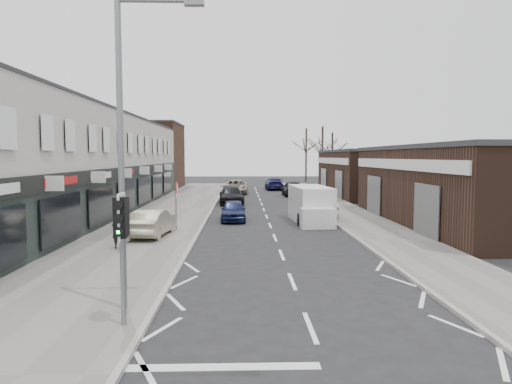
{
  "coord_description": "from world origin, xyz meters",
  "views": [
    {
      "loc": [
        -1.6,
        -12.52,
        4.07
      ],
      "look_at": [
        -1.06,
        6.14,
        2.6
      ],
      "focal_mm": 32.0,
      "sensor_mm": 36.0,
      "label": 1
    }
  ],
  "objects": [
    {
      "name": "parked_car_left_a",
      "position": [
        -2.2,
        16.1,
        0.65
      ],
      "size": [
        1.59,
        3.84,
        1.3
      ],
      "primitive_type": "imported",
      "rotation": [
        0.0,
        0.0,
        0.02
      ],
      "color": "#151D43",
      "rests_on": "ground"
    },
    {
      "name": "right_unit_far",
      "position": [
        12.5,
        34.0,
        2.25
      ],
      "size": [
        10.0,
        16.0,
        4.5
      ],
      "primitive_type": "cube",
      "color": "#362218",
      "rests_on": "ground"
    },
    {
      "name": "pavement_left",
      "position": [
        -6.75,
        22.0,
        0.06
      ],
      "size": [
        5.5,
        64.0,
        0.12
      ],
      "primitive_type": "cube",
      "color": "slate",
      "rests_on": "ground"
    },
    {
      "name": "parked_car_left_b",
      "position": [
        -2.58,
        26.3,
        0.73
      ],
      "size": [
        2.33,
        5.13,
        1.46
      ],
      "primitive_type": "imported",
      "rotation": [
        0.0,
        0.0,
        0.06
      ],
      "color": "black",
      "rests_on": "ground"
    },
    {
      "name": "shop_terrace_left",
      "position": [
        -13.5,
        19.5,
        3.55
      ],
      "size": [
        8.0,
        41.0,
        7.1
      ],
      "primitive_type": "cube",
      "color": "beige",
      "rests_on": "ground"
    },
    {
      "name": "parked_car_left_c",
      "position": [
        -2.36,
        36.86,
        0.75
      ],
      "size": [
        2.6,
        5.47,
        1.51
      ],
      "primitive_type": "imported",
      "rotation": [
        0.0,
        0.0,
        -0.02
      ],
      "color": "#9E927E",
      "rests_on": "ground"
    },
    {
      "name": "pedestrian",
      "position": [
        -6.92,
        6.92,
        0.88
      ],
      "size": [
        0.57,
        0.39,
        1.53
      ],
      "primitive_type": "imported",
      "rotation": [
        0.0,
        0.0,
        3.1
      ],
      "color": "black",
      "rests_on": "pavement_left"
    },
    {
      "name": "sedan_on_pavement",
      "position": [
        -6.08,
        10.06,
        0.78
      ],
      "size": [
        1.83,
        4.16,
        1.33
      ],
      "primitive_type": "imported",
      "rotation": [
        0.0,
        0.0,
        3.03
      ],
      "color": "#9D957D",
      "rests_on": "pavement_left"
    },
    {
      "name": "parked_car_right_a",
      "position": [
        3.37,
        17.05,
        0.73
      ],
      "size": [
        1.87,
        4.55,
        1.47
      ],
      "primitive_type": "imported",
      "rotation": [
        0.0,
        0.0,
        3.21
      ],
      "color": "silver",
      "rests_on": "ground"
    },
    {
      "name": "brick_block_far",
      "position": [
        -13.5,
        45.0,
        4.0
      ],
      "size": [
        8.0,
        10.0,
        8.0
      ],
      "primitive_type": "cube",
      "color": "#472A1E",
      "rests_on": "ground"
    },
    {
      "name": "parked_car_right_c",
      "position": [
        2.2,
        42.75,
        0.73
      ],
      "size": [
        2.09,
        5.03,
        1.45
      ],
      "primitive_type": "imported",
      "rotation": [
        0.0,
        0.0,
        3.15
      ],
      "color": "#141440",
      "rests_on": "ground"
    },
    {
      "name": "white_van",
      "position": [
        2.63,
        15.41,
        1.04
      ],
      "size": [
        2.33,
        5.78,
        2.2
      ],
      "rotation": [
        0.0,
        0.0,
        0.07
      ],
      "color": "white",
      "rests_on": "ground"
    },
    {
      "name": "ground",
      "position": [
        0.0,
        0.0,
        0.0
      ],
      "size": [
        160.0,
        160.0,
        0.0
      ],
      "primitive_type": "plane",
      "color": "black",
      "rests_on": "ground"
    },
    {
      "name": "tree_far_a",
      "position": [
        9.0,
        48.0,
        0.0
      ],
      "size": [
        3.6,
        3.6,
        8.0
      ],
      "primitive_type": null,
      "color": "#382D26",
      "rests_on": "ground"
    },
    {
      "name": "tree_far_b",
      "position": [
        11.5,
        54.0,
        0.0
      ],
      "size": [
        3.6,
        3.6,
        7.5
      ],
      "primitive_type": null,
      "color": "#382D26",
      "rests_on": "ground"
    },
    {
      "name": "warning_sign",
      "position": [
        -5.16,
        12.0,
        2.2
      ],
      "size": [
        0.12,
        0.8,
        2.7
      ],
      "color": "slate",
      "rests_on": "pavement_left"
    },
    {
      "name": "right_unit_near",
      "position": [
        12.5,
        14.0,
        2.25
      ],
      "size": [
        10.0,
        18.0,
        4.5
      ],
      "primitive_type": "cube",
      "color": "#362218",
      "rests_on": "ground"
    },
    {
      "name": "traffic_light",
      "position": [
        -4.4,
        -2.02,
        2.41
      ],
      "size": [
        0.28,
        0.6,
        3.1
      ],
      "color": "slate",
      "rests_on": "pavement_left"
    },
    {
      "name": "tree_far_c",
      "position": [
        8.5,
        60.0,
        0.0
      ],
      "size": [
        3.6,
        3.6,
        8.5
      ],
      "primitive_type": null,
      "color": "#382D26",
      "rests_on": "ground"
    },
    {
      "name": "pavement_right",
      "position": [
        5.75,
        22.0,
        0.06
      ],
      "size": [
        3.5,
        64.0,
        0.12
      ],
      "primitive_type": "cube",
      "color": "slate",
      "rests_on": "ground"
    },
    {
      "name": "street_lamp",
      "position": [
        -4.53,
        -0.8,
        4.62
      ],
      "size": [
        2.23,
        0.22,
        8.0
      ],
      "color": "slate",
      "rests_on": "pavement_left"
    },
    {
      "name": "parked_car_right_b",
      "position": [
        3.5,
        34.07,
        0.79
      ],
      "size": [
        1.94,
        4.68,
        1.59
      ],
      "primitive_type": "imported",
      "rotation": [
        0.0,
        0.0,
        3.16
      ],
      "color": "black",
      "rests_on": "ground"
    }
  ]
}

